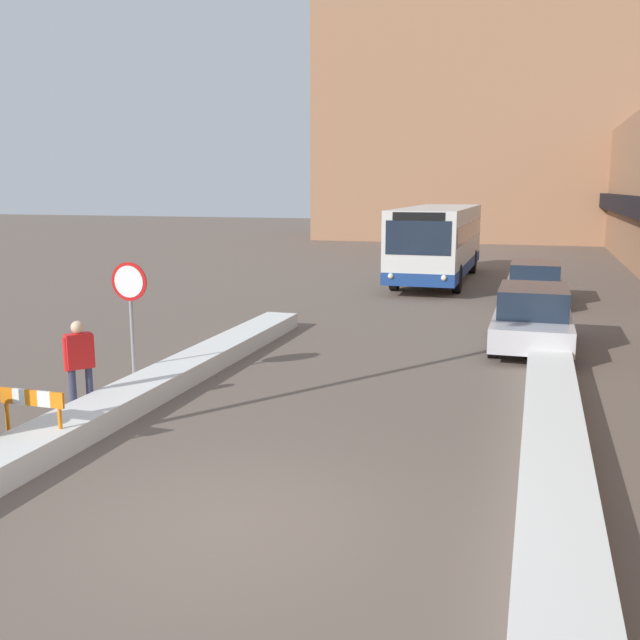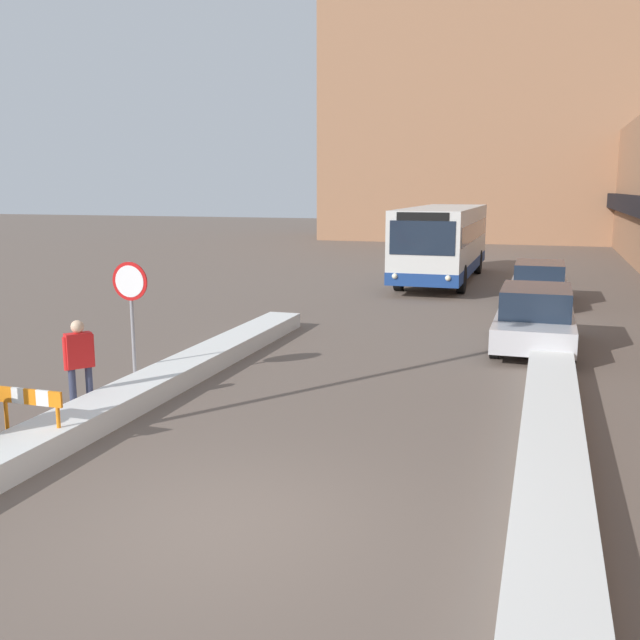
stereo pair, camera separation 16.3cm
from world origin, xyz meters
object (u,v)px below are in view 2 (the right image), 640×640
Objects in this scene: pedestrian at (79,358)px; construction_barricade at (31,407)px; parked_car_back at (539,282)px; stop_sign at (131,296)px; city_bus at (443,241)px; parked_car_front at (535,318)px.

pedestrian is 1.81m from construction_barricade.
parked_car_back is 15.33m from stop_sign.
stop_sign is 3.78m from construction_barricade.
construction_barricade is (0.40, -1.74, -0.32)m from pedestrian.
parked_car_back is at bearing 60.52° from stop_sign.
parked_car_back is (3.94, -4.53, -0.99)m from city_bus.
city_bus is at bearing 81.79° from construction_barricade.
city_bus reaches higher than pedestrian.
city_bus is 4.30× the size of stop_sign.
stop_sign is at bearing -141.93° from parked_car_front.
construction_barricade is (0.50, -3.58, -1.13)m from stop_sign.
construction_barricade is at bearing -98.21° from city_bus.
city_bus reaches higher than parked_car_back.
city_bus is 6.44× the size of pedestrian.
construction_barricade is (-7.03, -9.47, -0.08)m from parked_car_front.
parked_car_back is (0.00, 7.42, -0.05)m from parked_car_front.
stop_sign is at bearing -101.37° from city_bus.
stop_sign is at bearing 40.73° from pedestrian.
city_bus is 18.20m from stop_sign.
city_bus reaches higher than parked_car_front.
parked_car_front is 0.96× the size of parked_car_back.
pedestrian is at bearing 102.91° from construction_barricade.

